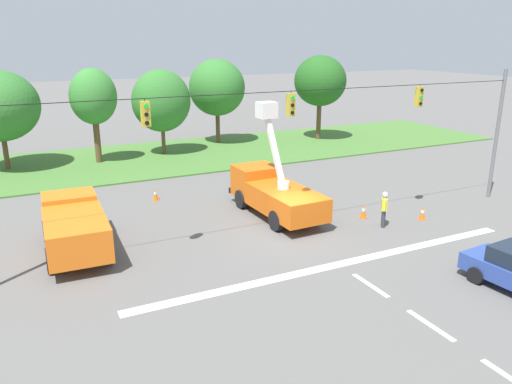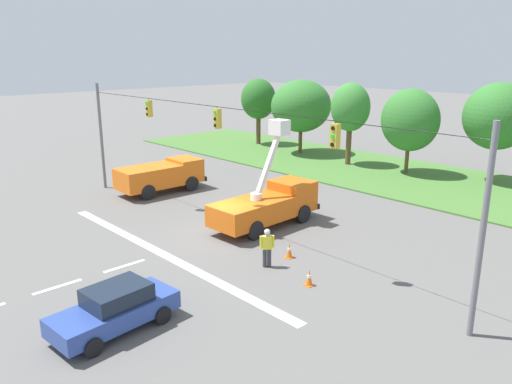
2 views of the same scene
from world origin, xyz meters
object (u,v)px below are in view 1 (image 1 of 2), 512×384
Objects in this scene: tree_east at (161,101)px; traffic_cone_mid_right at (156,194)px; tree_east_end at (320,81)px; traffic_cone_near_bucket at (364,211)px; utility_truck_bucket_lift at (274,191)px; tree_centre at (93,97)px; traffic_cone_foreground_right at (423,213)px; road_worker at (384,207)px; utility_truck_support_near at (74,226)px; tree_far_east at (217,88)px.

tree_east is 9.14× the size of traffic_cone_mid_right.
tree_east_end is 21.19m from traffic_cone_near_bucket.
utility_truck_bucket_lift is 7.08m from traffic_cone_mid_right.
traffic_cone_near_bucket is at bearing -40.53° from traffic_cone_mid_right.
tree_centre reaches higher than traffic_cone_foreground_right.
traffic_cone_near_bucket is at bearing -60.56° from tree_centre.
utility_truck_bucket_lift is 5.54m from road_worker.
tree_east_end is 21.61m from traffic_cone_foreground_right.
traffic_cone_near_bucket is (13.71, -1.94, -0.82)m from utility_truck_support_near.
tree_east is at bearing 7.52° from tree_centre.
tree_centre is 23.63m from traffic_cone_foreground_right.
tree_far_east is at bearing 95.27° from traffic_cone_foreground_right.
traffic_cone_foreground_right is at bearing -69.37° from tree_east.
utility_truck_support_near reaches higher than road_worker.
utility_truck_support_near is 8.24× the size of traffic_cone_near_bucket.
traffic_cone_mid_right is (-3.71, -11.13, -3.86)m from tree_east.
tree_centre is 5.16m from tree_east.
tree_centre is 9.47× the size of traffic_cone_mid_right.
utility_truck_bucket_lift is 9.84m from utility_truck_support_near.
tree_east is 0.89× the size of tree_east_end.
utility_truck_bucket_lift is 9.48× the size of traffic_cone_foreground_right.
traffic_cone_foreground_right is (7.57, -20.12, -3.87)m from tree_east.
tree_far_east is 19.29m from utility_truck_bucket_lift.
tree_centre is 1.03× the size of utility_truck_bucket_lift.
tree_east is at bearing -157.44° from tree_far_east.
tree_east is 19.67m from traffic_cone_near_bucket.
traffic_cone_foreground_right is at bearing -11.99° from utility_truck_support_near.
road_worker is (13.74, -3.41, -0.17)m from utility_truck_support_near.
tree_centre is 9.73× the size of traffic_cone_foreground_right.
utility_truck_bucket_lift is at bearing -46.04° from traffic_cone_mid_right.
traffic_cone_foreground_right is 14.43m from traffic_cone_mid_right.
traffic_cone_foreground_right is (12.65, -19.45, -4.46)m from tree_centre.
tree_east is 3.72× the size of road_worker.
road_worker reaches higher than traffic_cone_mid_right.
tree_east_end is at bearing 1.51° from tree_centre.
utility_truck_bucket_lift is 1.11× the size of utility_truck_support_near.
road_worker is at bearing -88.78° from traffic_cone_near_bucket.
tree_east is 9.07× the size of traffic_cone_near_bucket.
road_worker is 2.58m from traffic_cone_foreground_right.
tree_east is at bearing 71.58° from traffic_cone_mid_right.
tree_far_east is 9.96× the size of traffic_cone_mid_right.
tree_east reaches higher than traffic_cone_mid_right.
tree_east is at bearing 105.18° from traffic_cone_near_bucket.
traffic_cone_mid_right is at bearing 139.47° from traffic_cone_near_bucket.
utility_truck_support_near is at bearing 168.01° from traffic_cone_foreground_right.
traffic_cone_mid_right is (4.95, 5.54, -0.82)m from utility_truck_support_near.
utility_truck_support_near is (-14.17, -18.96, -3.63)m from tree_far_east.
utility_truck_bucket_lift reaches higher than traffic_cone_near_bucket.
tree_centre is 19.35m from tree_east_end.
traffic_cone_near_bucket is at bearing -8.06° from utility_truck_support_near.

